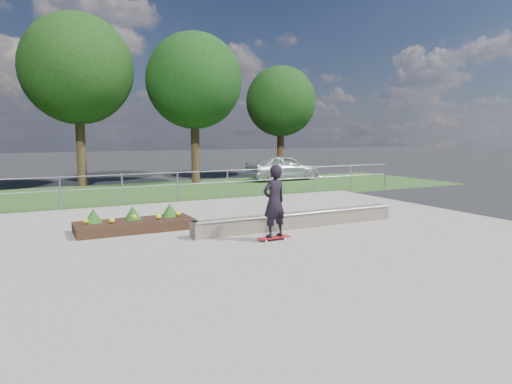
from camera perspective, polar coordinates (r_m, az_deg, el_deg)
ground at (r=10.35m, az=2.80°, el=-7.06°), size 120.00×120.00×0.00m
grass_verge at (r=20.49m, az=-12.64°, el=-0.04°), size 30.00×8.00×0.02m
concrete_slab at (r=10.35m, az=2.80°, el=-6.90°), size 15.00×15.00×0.06m
fence at (r=17.05m, az=-9.78°, el=1.15°), size 20.06×0.06×1.20m
tree_mid_left at (r=24.03m, az=-21.45°, el=14.09°), size 5.25×5.25×8.25m
tree_mid_right at (r=24.21m, az=-7.73°, el=13.56°), size 4.90×4.90×7.70m
tree_far_right at (r=28.02m, az=3.13°, el=11.21°), size 4.20×4.20×6.60m
grind_ledge at (r=12.33m, az=5.34°, el=-3.50°), size 6.00×0.44×0.43m
planter_bed at (r=12.38m, az=-14.91°, el=-3.76°), size 3.00×1.20×0.61m
skateboarder at (r=10.68m, az=2.30°, el=-1.21°), size 0.80×0.51×1.79m
parked_car at (r=25.17m, az=3.38°, el=3.08°), size 4.29×1.92×1.43m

